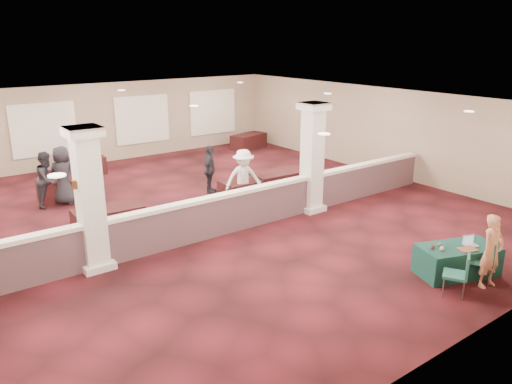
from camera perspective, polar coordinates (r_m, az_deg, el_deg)
ground at (r=14.49m, az=-6.64°, el=-2.83°), size 16.00×16.00×0.00m
wall_back at (r=21.20m, az=-17.86°, el=7.41°), size 16.00×0.04×3.20m
wall_front at (r=8.44m, az=21.77°, el=-7.59°), size 16.00×0.04×3.20m
wall_right at (r=19.18m, az=14.42°, el=6.71°), size 0.04×16.00×3.20m
ceiling at (r=13.72m, az=-7.11°, el=9.81°), size 16.00×16.00×0.02m
partition_wall at (r=13.09m, az=-3.41°, el=-2.34°), size 15.60×0.28×1.10m
column_left at (r=11.32m, az=-18.46°, el=-0.72°), size 0.72×0.72×3.20m
column_right at (r=14.57m, az=6.43°, el=4.02°), size 0.72×0.72×3.20m
sconce_left at (r=11.14m, az=-20.00°, el=0.79°), size 0.12×0.12×0.18m
sconce_right at (r=11.30m, az=-17.30°, el=1.29°), size 0.12×0.12×0.18m
near_table at (r=11.78m, az=21.99°, el=-7.23°), size 1.89×1.39×0.65m
conf_chair_main at (r=11.55m, az=24.95°, el=-6.81°), size 0.62×0.62×0.96m
conf_chair_side at (r=10.77m, az=22.29°, el=-8.41°), size 0.62×0.62×0.91m
woman at (r=11.33m, az=25.33°, el=-6.14°), size 0.60×0.43×1.56m
far_table_front_left at (r=13.65m, az=-16.45°, el=-3.15°), size 1.80×0.96×0.71m
far_table_front_center at (r=15.64m, az=-0.91°, el=0.19°), size 1.76×0.90×0.71m
far_table_front_right at (r=16.35m, az=2.63°, el=1.05°), size 1.90×1.00×0.76m
far_table_back_left at (r=16.91m, az=-20.81°, el=0.33°), size 1.80×1.05×0.69m
far_table_back_center at (r=19.71m, az=-19.26°, el=2.78°), size 1.69×0.92×0.66m
far_table_back_right at (r=23.07m, az=-0.85°, el=5.81°), size 1.82×1.20×0.68m
attendee_a at (r=16.32m, az=-22.71°, el=1.36°), size 0.91×0.88×1.70m
attendee_b at (r=15.04m, az=-1.44°, el=1.58°), size 1.23×0.83×1.76m
attendee_c at (r=16.42m, az=-5.32°, el=2.57°), size 0.98×0.97×1.59m
attendee_d at (r=16.37m, az=-21.19°, el=1.79°), size 1.00×0.95×1.81m
laptop_base at (r=11.79m, az=23.34°, el=-5.62°), size 0.35×0.30×0.02m
laptop_screen at (r=11.82m, az=23.09°, el=-4.96°), size 0.28×0.11×0.20m
screen_glow at (r=11.82m, az=23.10°, el=-5.03°), size 0.25×0.10×0.17m
knitting at (r=11.52m, az=23.03°, el=-6.07°), size 0.43×0.38×0.03m
yarn_cream at (r=11.28m, az=20.49°, el=-6.06°), size 0.10×0.10×0.10m
yarn_red at (r=11.31m, az=19.54°, el=-5.93°), size 0.09×0.09×0.09m
yarn_grey at (r=11.48m, az=20.28°, el=-5.65°), size 0.09×0.09×0.09m
scissors at (r=11.84m, az=25.14°, el=-5.76°), size 0.11×0.06×0.01m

